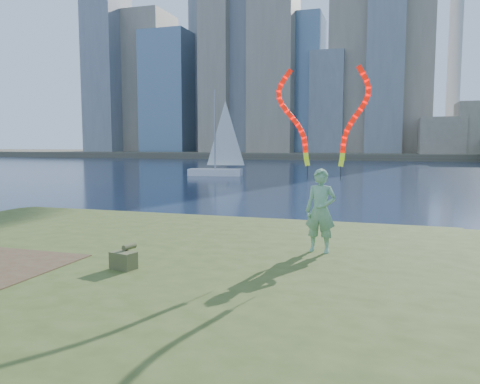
% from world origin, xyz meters
% --- Properties ---
extents(ground, '(320.00, 320.00, 0.00)m').
position_xyz_m(ground, '(0.00, 0.00, 0.00)').
color(ground, '#17233A').
rests_on(ground, ground).
extents(grassy_knoll, '(20.00, 18.00, 0.80)m').
position_xyz_m(grassy_knoll, '(0.00, -2.30, 0.34)').
color(grassy_knoll, '#3A4A1A').
rests_on(grassy_knoll, ground).
extents(far_shore, '(320.00, 40.00, 1.20)m').
position_xyz_m(far_shore, '(0.00, 95.00, 0.60)').
color(far_shore, '#4D4839').
rests_on(far_shore, ground).
extents(woman_with_ribbons, '(2.09, 0.48, 4.11)m').
position_xyz_m(woman_with_ribbons, '(3.74, 0.05, 2.20)').
color(woman_with_ribbons, '#146B2A').
rests_on(woman_with_ribbons, grassy_knoll).
extents(canvas_bag, '(0.49, 0.55, 0.41)m').
position_xyz_m(canvas_bag, '(0.55, -2.36, 0.97)').
color(canvas_bag, '#434729').
rests_on(canvas_bag, grassy_knoll).
extents(sailboat, '(5.38, 2.32, 8.07)m').
position_xyz_m(sailboat, '(-10.28, 31.91, 1.39)').
color(sailboat, white).
rests_on(sailboat, ground).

